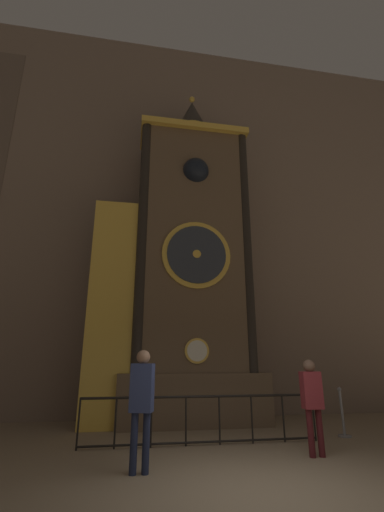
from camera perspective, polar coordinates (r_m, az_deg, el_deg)
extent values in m
plane|color=#847056|center=(5.18, 13.14, -34.46)|extent=(28.00, 28.00, 0.00)
cube|color=#7A6656|center=(12.31, -0.58, 8.42)|extent=(24.00, 0.30, 13.79)
cube|color=brown|center=(9.88, 0.00, -22.58)|extent=(3.95, 1.61, 1.29)
cube|color=brown|center=(10.43, 0.00, 2.19)|extent=(3.16, 1.40, 7.49)
cube|color=gold|center=(12.06, 0.09, 18.93)|extent=(3.41, 1.54, 0.20)
cylinder|color=gold|center=(9.13, 0.82, -15.52)|extent=(0.64, 0.05, 0.64)
cylinder|color=silver|center=(9.10, 0.85, -15.51)|extent=(0.52, 0.03, 0.52)
cylinder|color=gold|center=(9.56, 0.75, 0.24)|extent=(1.94, 0.07, 1.94)
cylinder|color=#2D333D|center=(9.52, 0.80, 0.32)|extent=(1.67, 0.04, 1.67)
cylinder|color=gold|center=(9.50, 0.82, 0.35)|extent=(0.23, 0.03, 0.23)
cube|color=#3A2D21|center=(11.13, 0.19, 12.80)|extent=(1.02, 0.42, 1.02)
sphere|color=black|center=(10.77, 0.59, 13.89)|extent=(0.82, 0.82, 0.82)
cylinder|color=black|center=(9.73, -8.26, 3.86)|extent=(0.30, 0.30, 7.49)
cylinder|color=black|center=(10.24, 9.02, 2.80)|extent=(0.30, 0.30, 7.49)
cylinder|color=gold|center=(12.29, 0.00, 19.59)|extent=(1.09, 1.09, 0.30)
cone|color=black|center=(12.75, 0.00, 22.25)|extent=(1.04, 1.04, 1.18)
sphere|color=gold|center=(13.21, 0.00, 24.63)|extent=(0.20, 0.20, 0.20)
cube|color=#4C3828|center=(9.86, -13.07, -8.61)|extent=(1.20, 1.19, 5.94)
cube|color=gold|center=(9.26, -13.24, -8.06)|extent=(1.26, 0.06, 5.94)
cylinder|color=black|center=(7.48, -18.42, -24.97)|extent=(0.04, 0.04, 0.91)
cylinder|color=black|center=(7.43, -12.64, -25.45)|extent=(0.04, 0.04, 0.91)
cylinder|color=black|center=(7.44, -6.80, -25.70)|extent=(0.04, 0.04, 0.91)
cylinder|color=black|center=(7.52, -1.02, -25.72)|extent=(0.04, 0.04, 0.91)
cylinder|color=black|center=(7.65, 4.60, -25.52)|extent=(0.04, 0.04, 0.91)
cylinder|color=black|center=(7.85, 9.95, -25.13)|extent=(0.04, 0.04, 0.91)
cylinder|color=black|center=(8.09, 14.98, -24.59)|extent=(0.04, 0.04, 0.91)
cylinder|color=black|center=(8.39, 19.63, -23.93)|extent=(0.04, 0.04, 0.91)
cylinder|color=black|center=(7.53, 1.79, -22.36)|extent=(4.79, 0.05, 0.05)
cylinder|color=black|center=(7.65, 1.85, -28.59)|extent=(4.79, 0.04, 0.04)
cylinder|color=#1B213A|center=(5.84, -9.67, -28.38)|extent=(0.11, 0.11, 0.83)
cylinder|color=#1B213A|center=(5.84, -7.67, -28.44)|extent=(0.11, 0.11, 0.83)
cube|color=navy|center=(5.74, -8.30, -20.85)|extent=(0.39, 0.31, 0.71)
sphere|color=#8C664C|center=(5.73, -8.10, -16.34)|extent=(0.22, 0.22, 0.22)
cylinder|color=#461518|center=(7.03, 19.16, -26.07)|extent=(0.11, 0.11, 0.77)
cylinder|color=#461518|center=(7.11, 20.57, -25.83)|extent=(0.11, 0.11, 0.77)
cube|color=maroon|center=(6.98, 19.26, -20.32)|extent=(0.36, 0.24, 0.63)
sphere|color=brown|center=(6.97, 18.91, -16.93)|extent=(0.22, 0.22, 0.22)
cylinder|color=gray|center=(9.08, 24.13, -25.70)|extent=(0.28, 0.28, 0.04)
cylinder|color=gray|center=(9.01, 23.75, -22.90)|extent=(0.06, 0.06, 0.94)
sphere|color=gray|center=(8.96, 23.35, -19.73)|extent=(0.09, 0.09, 0.09)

